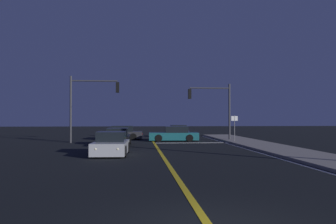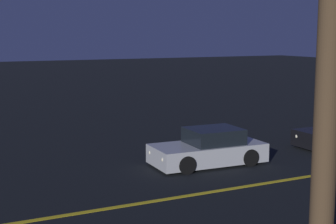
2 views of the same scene
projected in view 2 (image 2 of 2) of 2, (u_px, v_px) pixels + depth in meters
lane_line_center at (210, 192)px, 15.57m from camera, size 0.20×42.36×0.01m
car_side_waiting_silver at (209, 149)px, 18.85m from camera, size 2.08×4.25×1.34m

